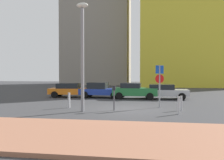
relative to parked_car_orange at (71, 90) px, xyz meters
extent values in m
plane|color=#38383A|center=(5.96, -6.94, -0.73)|extent=(120.00, 120.00, 0.00)
cube|color=#9E664C|center=(5.96, -13.42, -0.66)|extent=(40.00, 4.40, 0.14)
cube|color=orange|center=(0.09, 0.01, -0.12)|extent=(4.54, 1.96, 0.57)
cube|color=black|center=(-0.26, -0.02, 0.41)|extent=(2.22, 1.68, 0.50)
cylinder|color=black|center=(1.55, 0.94, -0.41)|extent=(0.65, 0.26, 0.64)
cylinder|color=black|center=(1.66, -0.73, -0.41)|extent=(0.65, 0.26, 0.64)
cylinder|color=black|center=(-1.47, 0.74, -0.41)|extent=(0.65, 0.26, 0.64)
cylinder|color=black|center=(-1.36, -0.93, -0.41)|extent=(0.65, 0.26, 0.64)
cube|color=#1E389E|center=(3.07, -0.08, -0.13)|extent=(4.25, 1.95, 0.56)
cube|color=black|center=(2.71, -0.06, 0.45)|extent=(1.89, 1.66, 0.58)
cylinder|color=black|center=(4.53, 0.67, -0.41)|extent=(0.65, 0.26, 0.64)
cylinder|color=black|center=(4.42, -1.01, -0.41)|extent=(0.65, 0.26, 0.64)
cylinder|color=black|center=(1.71, 0.85, -0.41)|extent=(0.65, 0.26, 0.64)
cylinder|color=black|center=(1.60, -0.83, -0.41)|extent=(0.65, 0.26, 0.64)
cube|color=#237238|center=(6.35, -0.53, -0.07)|extent=(4.13, 1.97, 0.68)
cube|color=black|center=(5.95, -0.51, 0.50)|extent=(1.86, 1.70, 0.45)
cylinder|color=black|center=(7.77, 0.25, -0.41)|extent=(0.65, 0.26, 0.64)
cylinder|color=black|center=(7.66, -1.48, -0.41)|extent=(0.65, 0.26, 0.64)
cylinder|color=black|center=(5.03, 0.41, -0.41)|extent=(0.65, 0.26, 0.64)
cylinder|color=black|center=(4.92, -1.32, -0.41)|extent=(0.65, 0.26, 0.64)
cube|color=#B7BABF|center=(9.04, -0.27, -0.13)|extent=(4.23, 1.99, 0.55)
cube|color=black|center=(8.75, -0.26, 0.38)|extent=(2.27, 1.76, 0.46)
cylinder|color=black|center=(10.49, 0.57, -0.41)|extent=(0.65, 0.25, 0.64)
cylinder|color=black|center=(10.41, -1.23, -0.41)|extent=(0.65, 0.25, 0.64)
cylinder|color=black|center=(7.67, 0.69, -0.41)|extent=(0.65, 0.25, 0.64)
cylinder|color=black|center=(7.59, -1.11, -0.41)|extent=(0.65, 0.25, 0.64)
cylinder|color=gray|center=(8.19, -5.84, 0.71)|extent=(0.10, 0.10, 2.87)
cube|color=#1447B7|center=(8.19, -5.84, 1.84)|extent=(0.54, 0.19, 0.55)
cylinder|color=red|center=(8.19, -5.84, 1.21)|extent=(0.58, 0.20, 0.60)
cylinder|color=#4C4C51|center=(5.32, -7.52, -0.10)|extent=(0.08, 0.08, 1.25)
cube|color=black|center=(5.32, -7.52, 0.66)|extent=(0.18, 0.14, 0.28)
cylinder|color=gray|center=(3.51, -8.22, 2.36)|extent=(0.20, 0.20, 6.18)
ellipsoid|color=silver|center=(3.51, -8.22, 5.61)|extent=(0.70, 0.36, 0.30)
cylinder|color=#B7B7BC|center=(9.43, -6.99, -0.27)|extent=(0.13, 0.13, 0.91)
cylinder|color=#B7B7BC|center=(2.20, -6.90, -0.22)|extent=(0.15, 0.15, 1.01)
cylinder|color=#B7B7BC|center=(9.07, -8.35, -0.23)|extent=(0.13, 0.13, 1.00)
cube|color=gold|center=(15.86, 25.61, 15.01)|extent=(18.90, 14.71, 31.47)
cube|color=gray|center=(-3.83, 31.15, 12.12)|extent=(14.87, 12.55, 25.70)
camera|label=1|loc=(7.16, -20.99, 1.45)|focal=35.35mm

